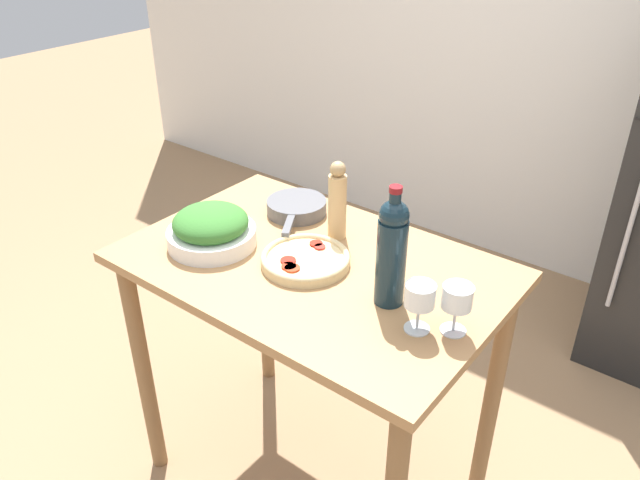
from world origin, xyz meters
The scene contains 10 objects.
ground_plane centered at (0.00, 0.00, 0.00)m, with size 14.00×14.00×0.00m, color #9E7A56.
wall_back centered at (0.00, 1.99, 1.30)m, with size 6.40×0.09×2.60m.
prep_counter centered at (0.00, 0.00, 0.80)m, with size 1.14×0.75×0.96m.
wine_bottle centered at (0.29, -0.03, 1.12)m, with size 0.08×0.08×0.35m.
wine_glass_near centered at (0.41, -0.09, 1.06)m, with size 0.08×0.08×0.14m.
wine_glass_far centered at (0.49, -0.04, 1.06)m, with size 0.08×0.08×0.14m.
pepper_mill centered at (-0.03, 0.17, 1.09)m, with size 0.06×0.06×0.26m.
salad_bowl centered at (-0.32, -0.11, 1.02)m, with size 0.28×0.28×0.13m.
homemade_pizza centered at (-0.01, -0.02, 0.98)m, with size 0.27×0.27×0.03m.
cast_iron_skillet centered at (-0.24, 0.21, 0.99)m, with size 0.23×0.30×0.05m.
Camera 1 is at (1.00, -1.25, 1.97)m, focal length 35.00 mm.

